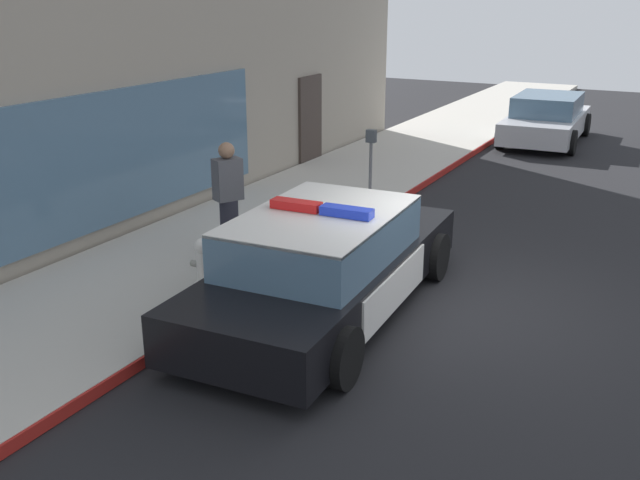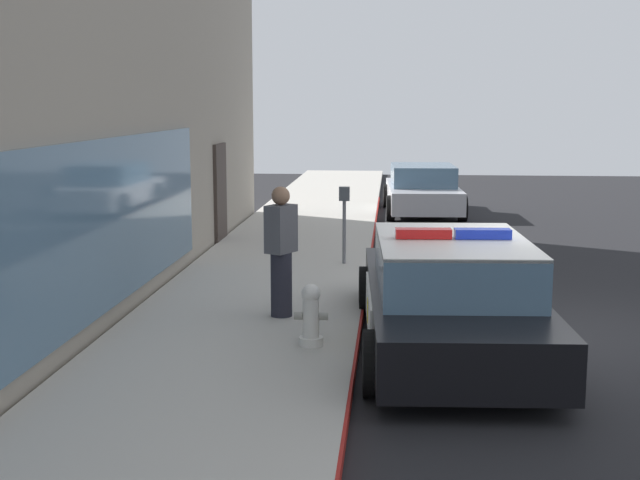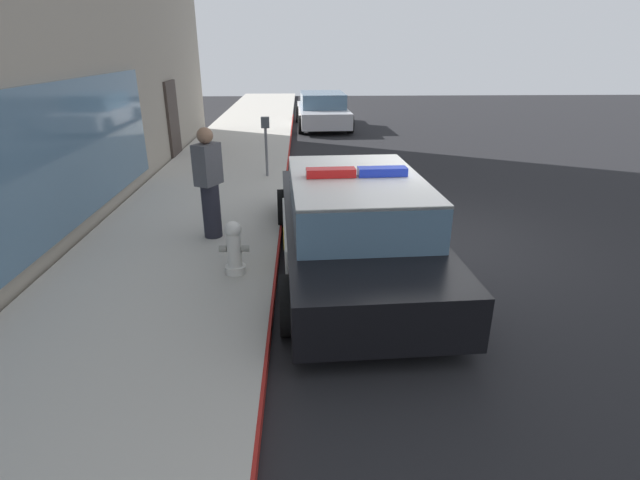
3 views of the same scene
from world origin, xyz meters
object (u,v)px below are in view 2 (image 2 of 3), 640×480
at_px(police_cruiser, 450,295).
at_px(parking_meter, 344,210).
at_px(car_down_street, 423,190).
at_px(pedestrian_on_sidewalk, 281,251).
at_px(fire_hydrant, 311,316).

distance_m(police_cruiser, parking_meter, 4.95).
relative_size(police_cruiser, car_down_street, 1.17).
bearing_deg(car_down_street, parking_meter, 166.27).
bearing_deg(pedestrian_on_sidewalk, police_cruiser, 4.69).
bearing_deg(parking_meter, pedestrian_on_sidewalk, 170.81).
bearing_deg(fire_hydrant, police_cruiser, -75.64).
distance_m(car_down_street, parking_meter, 8.16).
relative_size(pedestrian_on_sidewalk, parking_meter, 1.28).
xyz_separation_m(pedestrian_on_sidewalk, parking_meter, (3.77, -0.61, 0.07)).
bearing_deg(car_down_street, pedestrian_on_sidewalk, 166.99).
distance_m(car_down_street, pedestrian_on_sidewalk, 11.97).
height_order(police_cruiser, car_down_street, police_cruiser).
bearing_deg(pedestrian_on_sidewalk, car_down_street, 107.44).
distance_m(fire_hydrant, parking_meter, 5.14).
distance_m(pedestrian_on_sidewalk, parking_meter, 3.82).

